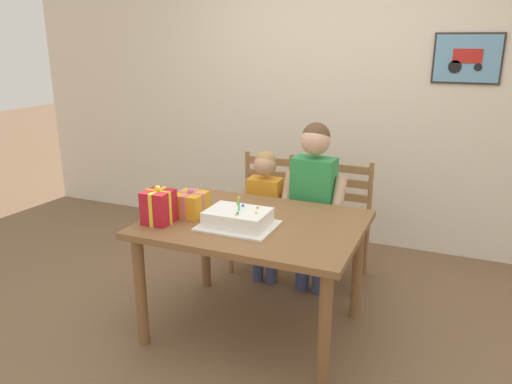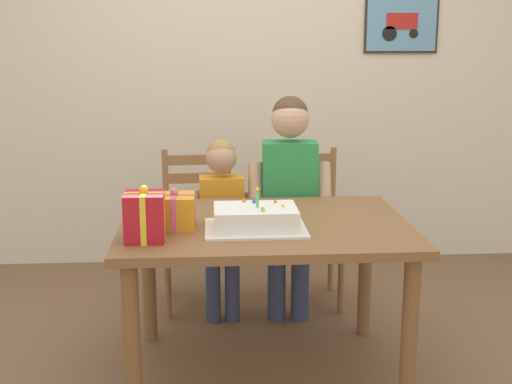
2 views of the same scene
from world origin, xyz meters
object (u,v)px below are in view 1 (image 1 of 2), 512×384
at_px(chair_right, 339,222).
at_px(child_older, 314,193).
at_px(gift_box_beside_cake, 191,204).
at_px(child_younger, 265,205).
at_px(gift_box_red_large, 159,207).
at_px(dining_table, 254,236).
at_px(chair_left, 263,211).
at_px(birthday_cake, 238,219).

bearing_deg(chair_right, child_older, -113.42).
height_order(gift_box_beside_cake, child_younger, child_younger).
distance_m(gift_box_red_large, chair_right, 1.49).
height_order(chair_right, child_younger, child_younger).
bearing_deg(chair_right, dining_table, -108.76).
bearing_deg(chair_left, chair_right, 0.00).
xyz_separation_m(gift_box_red_large, child_older, (0.70, 0.88, -0.08)).
xyz_separation_m(gift_box_beside_cake, chair_right, (0.72, 0.99, -0.35)).
xyz_separation_m(child_older, child_younger, (-0.37, 0.00, -0.14)).
xyz_separation_m(dining_table, birthday_cake, (-0.05, -0.12, 0.15)).
xyz_separation_m(chair_right, child_younger, (-0.50, -0.30, 0.16)).
bearing_deg(gift_box_red_large, chair_left, 80.36).
xyz_separation_m(dining_table, gift_box_red_large, (-0.52, -0.25, 0.20)).
relative_size(chair_left, child_older, 0.73).
bearing_deg(gift_box_beside_cake, dining_table, 8.13).
height_order(chair_left, chair_right, same).
bearing_deg(child_older, child_younger, 179.92).
height_order(birthday_cake, gift_box_beside_cake, birthday_cake).
distance_m(chair_right, child_older, 0.44).
height_order(chair_left, child_older, child_older).
relative_size(gift_box_beside_cake, chair_right, 0.21).
distance_m(birthday_cake, gift_box_red_large, 0.48).
bearing_deg(gift_box_red_large, child_older, 51.29).
bearing_deg(chair_right, birthday_cake, -109.22).
distance_m(child_older, child_younger, 0.40).
height_order(gift_box_red_large, chair_left, gift_box_red_large).
xyz_separation_m(dining_table, child_younger, (-0.18, 0.63, -0.02)).
distance_m(gift_box_beside_cake, chair_right, 1.27).
height_order(dining_table, gift_box_beside_cake, gift_box_beside_cake).
bearing_deg(dining_table, birthday_cake, -112.61).
relative_size(birthday_cake, gift_box_beside_cake, 2.31).
bearing_deg(gift_box_beside_cake, child_older, 49.42).
bearing_deg(chair_right, gift_box_red_large, -125.32).
xyz_separation_m(dining_table, chair_right, (0.32, 0.93, -0.18)).
relative_size(birthday_cake, child_older, 0.35).
distance_m(birthday_cake, gift_box_beside_cake, 0.36).
relative_size(dining_table, gift_box_beside_cake, 6.83).
relative_size(birthday_cake, chair_left, 0.48).
xyz_separation_m(gift_box_red_large, child_younger, (0.33, 0.88, -0.22)).
xyz_separation_m(birthday_cake, gift_box_beside_cake, (-0.35, 0.06, 0.03)).
xyz_separation_m(gift_box_beside_cake, chair_left, (0.09, 0.99, -0.35)).
height_order(dining_table, child_older, child_older).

